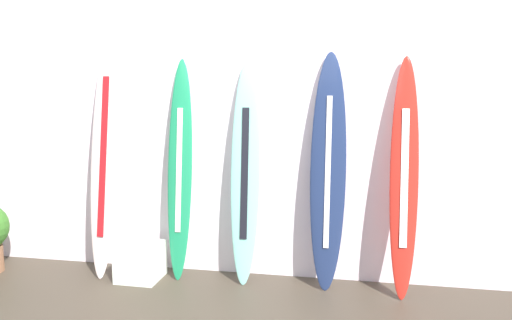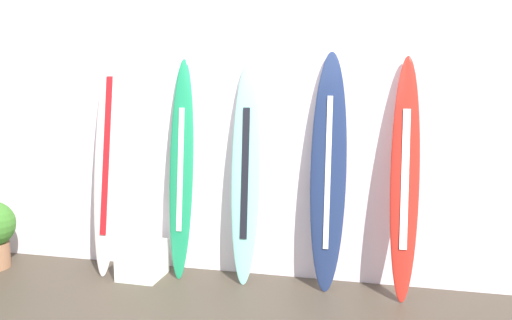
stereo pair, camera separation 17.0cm
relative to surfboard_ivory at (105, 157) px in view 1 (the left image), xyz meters
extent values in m
cube|color=silver|center=(1.25, 0.32, 0.31)|extent=(7.20, 0.20, 2.80)
ellipsoid|color=silver|center=(0.00, 0.00, 0.00)|extent=(0.29, 0.41, 2.17)
cube|color=#B4151A|center=(0.00, -0.03, 0.00)|extent=(0.07, 0.23, 1.41)
ellipsoid|color=#1A8050|center=(0.68, 0.06, -0.11)|extent=(0.22, 0.30, 1.95)
cube|color=white|center=(0.68, 0.03, -0.11)|extent=(0.05, 0.15, 1.08)
cone|color=black|center=(0.68, -0.01, -0.91)|extent=(0.07, 0.08, 0.11)
ellipsoid|color=#7FC7B9|center=(1.27, 0.06, -0.12)|extent=(0.26, 0.30, 1.93)
cube|color=black|center=(1.27, 0.03, -0.12)|extent=(0.06, 0.16, 1.12)
cone|color=black|center=(1.27, -0.01, -0.92)|extent=(0.07, 0.08, 0.11)
ellipsoid|color=navy|center=(1.98, 0.06, -0.09)|extent=(0.30, 0.30, 2.00)
cube|color=silver|center=(1.98, 0.03, -0.08)|extent=(0.05, 0.16, 1.26)
ellipsoid|color=red|center=(2.59, 0.01, -0.11)|extent=(0.24, 0.37, 1.96)
cube|color=white|center=(2.59, -0.02, -0.10)|extent=(0.06, 0.18, 1.10)
cube|color=silver|center=(0.34, -0.08, -0.93)|extent=(0.37, 0.37, 0.32)
camera|label=1|loc=(2.15, -4.17, 0.66)|focal=35.74mm
camera|label=2|loc=(2.32, -4.14, 0.66)|focal=35.74mm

